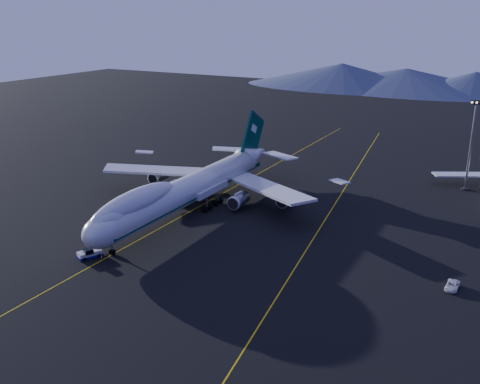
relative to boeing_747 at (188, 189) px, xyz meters
The scene contains 7 objects.
ground 5.81m from the boeing_747, 90.00° to the right, with size 500.00×500.00×0.00m, color black.
taxiway_line_main 5.80m from the boeing_747, 90.00° to the right, with size 0.25×220.00×0.01m, color gold.
taxiway_line_side 32.14m from the boeing_747, 18.38° to the left, with size 0.25×200.00×0.01m, color gold.
boeing_747 is the anchor object (origin of this frame).
pushback_tug 30.14m from the boeing_747, 95.80° to the right, with size 3.98×5.08×1.98m.
service_van 60.92m from the boeing_747, ahead, with size 2.04×4.41×1.23m, color silver.
floodlight_mast 74.19m from the boeing_747, 42.20° to the left, with size 2.93×2.20×23.73m.
Camera 1 is at (67.44, -97.38, 44.69)m, focal length 40.00 mm.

